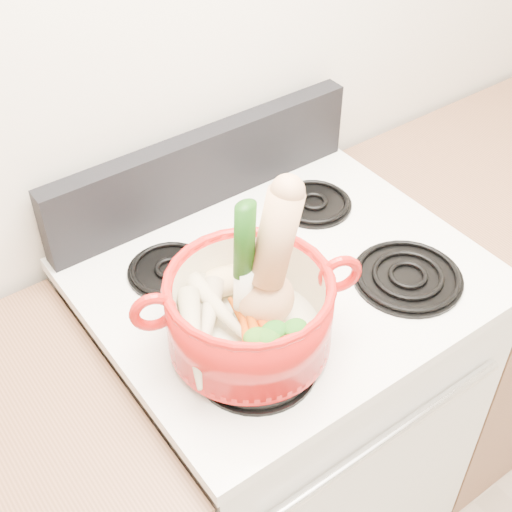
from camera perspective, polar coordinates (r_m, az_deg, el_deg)
wall_back at (r=1.50m, az=-5.80°, el=16.04°), size 3.50×0.02×2.60m
stove_body at (r=1.83m, az=1.91°, el=-12.58°), size 0.76×0.65×0.92m
cooktop at (r=1.47m, az=2.32°, el=-1.80°), size 0.78×0.67×0.03m
control_backsplash at (r=1.60m, az=-4.22°, el=7.00°), size 0.76×0.05×0.18m
oven_handle at (r=1.43m, az=10.73°, el=-13.94°), size 0.60×0.02×0.02m
burner_front_left at (r=1.29m, az=-0.01°, el=-8.47°), size 0.22×0.22×0.02m
burner_front_right at (r=1.47m, az=12.05°, el=-1.57°), size 0.22×0.22×0.02m
burner_back_left at (r=1.47m, az=-6.91°, el=-1.06°), size 0.17×0.17×0.02m
burner_back_right at (r=1.63m, az=4.63°, el=4.30°), size 0.17×0.17×0.02m
dutch_oven at (r=1.26m, az=-0.54°, el=-4.53°), size 0.38×0.38×0.15m
pot_handle_left at (r=1.20m, az=-8.23°, el=-4.46°), size 0.08×0.05×0.08m
pot_handle_right at (r=1.26m, az=6.73°, el=-1.44°), size 0.08×0.05×0.08m
squash at (r=1.21m, az=0.85°, el=-0.50°), size 0.18×0.13×0.29m
leek at (r=1.21m, az=-1.00°, el=-0.55°), size 0.05×0.06×0.28m
ginger at (r=1.34m, az=-2.82°, el=-2.10°), size 0.11×0.09×0.05m
parsnip_0 at (r=1.28m, az=-4.00°, el=-5.13°), size 0.12×0.19×0.05m
parsnip_1 at (r=1.26m, az=-3.95°, el=-5.48°), size 0.16×0.17×0.06m
parsnip_2 at (r=1.28m, az=-3.23°, el=-3.86°), size 0.06×0.22×0.06m
parsnip_3 at (r=1.22m, az=-5.03°, el=-6.46°), size 0.13×0.20×0.06m
carrot_0 at (r=1.25m, az=-0.44°, el=-6.21°), size 0.06×0.18×0.05m
carrot_1 at (r=1.24m, az=-0.68°, el=-6.57°), size 0.10×0.16×0.05m
carrot_2 at (r=1.24m, az=0.94°, el=-6.10°), size 0.04×0.18×0.05m
carrot_3 at (r=1.23m, az=0.02°, el=-6.49°), size 0.09×0.16×0.05m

